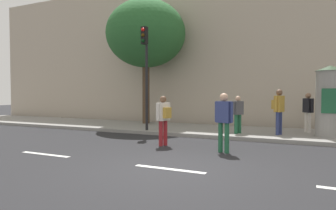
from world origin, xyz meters
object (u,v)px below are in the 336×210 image
(street_tree, at_px, (146,34))
(pedestrian_tallest, at_px, (224,117))
(traffic_light, at_px, (145,62))
(pedestrian_near_pole, at_px, (164,116))
(pedestrian_with_bag, at_px, (279,108))
(pedestrian_with_backpack, at_px, (238,112))
(poster_column, at_px, (330,101))
(pedestrian_in_red_top, at_px, (308,110))

(street_tree, relative_size, pedestrian_tallest, 3.74)
(traffic_light, distance_m, pedestrian_tallest, 5.48)
(pedestrian_near_pole, bearing_deg, pedestrian_with_bag, 45.85)
(pedestrian_with_backpack, bearing_deg, poster_column, 9.25)
(street_tree, relative_size, pedestrian_in_red_top, 4.06)
(pedestrian_with_backpack, bearing_deg, pedestrian_tallest, -84.07)
(street_tree, height_order, pedestrian_near_pole, street_tree)
(poster_column, distance_m, pedestrian_tallest, 4.98)
(poster_column, xyz_separation_m, pedestrian_near_pole, (-5.12, -3.68, -0.49))
(pedestrian_tallest, relative_size, pedestrian_in_red_top, 1.08)
(pedestrian_in_red_top, relative_size, pedestrian_with_bag, 0.92)
(poster_column, xyz_separation_m, pedestrian_with_bag, (-1.78, -0.24, -0.28))
(street_tree, height_order, pedestrian_in_red_top, street_tree)
(pedestrian_near_pole, bearing_deg, poster_column, 35.70)
(pedestrian_near_pole, bearing_deg, pedestrian_tallest, -8.20)
(traffic_light, height_order, pedestrian_with_bag, traffic_light)
(pedestrian_in_red_top, distance_m, pedestrian_with_bag, 1.66)
(pedestrian_in_red_top, height_order, pedestrian_with_backpack, pedestrian_in_red_top)
(street_tree, bearing_deg, pedestrian_tallest, -43.48)
(poster_column, distance_m, pedestrian_in_red_top, 1.36)
(traffic_light, relative_size, street_tree, 0.68)
(pedestrian_near_pole, distance_m, pedestrian_with_bag, 4.79)
(poster_column, xyz_separation_m, pedestrian_with_backpack, (-3.31, -0.54, -0.47))
(pedestrian_with_backpack, bearing_deg, pedestrian_near_pole, -119.94)
(poster_column, distance_m, pedestrian_with_backpack, 3.39)
(poster_column, height_order, pedestrian_in_red_top, poster_column)
(poster_column, height_order, pedestrian_tallest, poster_column)
(traffic_light, height_order, street_tree, street_tree)
(pedestrian_near_pole, height_order, pedestrian_in_red_top, pedestrian_in_red_top)
(poster_column, relative_size, pedestrian_tallest, 1.49)
(poster_column, relative_size, pedestrian_in_red_top, 1.62)
(traffic_light, relative_size, pedestrian_with_bag, 2.53)
(poster_column, bearing_deg, traffic_light, -170.11)
(poster_column, bearing_deg, pedestrian_near_pole, -144.30)
(pedestrian_in_red_top, distance_m, pedestrian_with_backpack, 3.02)
(pedestrian_tallest, relative_size, pedestrian_with_backpack, 1.17)
(street_tree, distance_m, pedestrian_tallest, 8.96)
(traffic_light, distance_m, street_tree, 3.70)
(pedestrian_near_pole, relative_size, pedestrian_with_backpack, 1.11)
(street_tree, bearing_deg, pedestrian_in_red_top, -3.45)
(pedestrian_with_backpack, relative_size, pedestrian_with_bag, 0.85)
(traffic_light, xyz_separation_m, pedestrian_tallest, (4.26, -2.73, -2.11))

